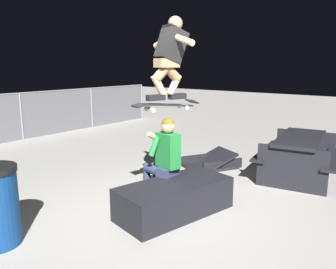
% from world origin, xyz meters
% --- Properties ---
extents(ground_plane, '(40.00, 40.00, 0.00)m').
position_xyz_m(ground_plane, '(0.00, 0.00, 0.00)').
color(ground_plane, gray).
extents(ledge_box_main, '(1.71, 1.05, 0.44)m').
position_xyz_m(ledge_box_main, '(0.02, -0.16, 0.22)').
color(ledge_box_main, black).
rests_on(ledge_box_main, ground).
extents(person_sitting_on_ledge, '(0.59, 0.78, 1.28)m').
position_xyz_m(person_sitting_on_ledge, '(0.25, 0.21, 0.70)').
color(person_sitting_on_ledge, '#2D3856').
rests_on(person_sitting_on_ledge, ground).
extents(skateboard, '(1.03, 0.50, 0.13)m').
position_xyz_m(skateboard, '(0.23, 0.14, 1.46)').
color(skateboard, black).
extents(skater_airborne, '(0.64, 0.87, 1.12)m').
position_xyz_m(skater_airborne, '(0.28, 0.12, 2.15)').
color(skater_airborne, black).
extents(kicker_ramp, '(1.19, 1.08, 0.41)m').
position_xyz_m(kicker_ramp, '(2.16, 0.59, 0.07)').
color(kicker_ramp, black).
rests_on(kicker_ramp, ground).
extents(picnic_table_back, '(1.89, 1.59, 0.75)m').
position_xyz_m(picnic_table_back, '(2.65, -1.00, 0.50)').
color(picnic_table_back, black).
rests_on(picnic_table_back, ground).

